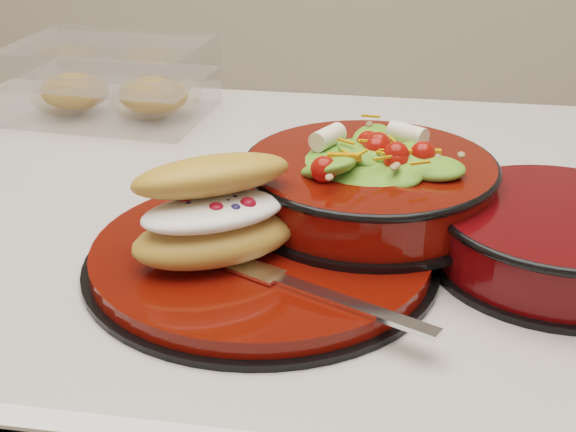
% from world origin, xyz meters
% --- Properties ---
extents(dinner_plate, '(0.31, 0.31, 0.02)m').
position_xyz_m(dinner_plate, '(-0.13, -0.14, 0.91)').
color(dinner_plate, black).
rests_on(dinner_plate, island_counter).
extents(salad_bowl, '(0.24, 0.24, 0.10)m').
position_xyz_m(salad_bowl, '(-0.05, -0.05, 0.96)').
color(salad_bowl, black).
rests_on(salad_bowl, dinner_plate).
extents(croissant, '(0.16, 0.15, 0.08)m').
position_xyz_m(croissant, '(-0.17, -0.16, 0.96)').
color(croissant, '#CB833E').
rests_on(croissant, dinner_plate).
extents(fork, '(0.17, 0.09, 0.00)m').
position_xyz_m(fork, '(-0.07, -0.21, 0.92)').
color(fork, silver).
rests_on(fork, dinner_plate).
extents(pastry_box, '(0.25, 0.19, 0.09)m').
position_xyz_m(pastry_box, '(-0.40, 0.24, 0.94)').
color(pastry_box, white).
rests_on(pastry_box, island_counter).
extents(extra_bowl, '(0.22, 0.22, 0.05)m').
position_xyz_m(extra_bowl, '(0.12, -0.10, 0.93)').
color(extra_bowl, black).
rests_on(extra_bowl, island_counter).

